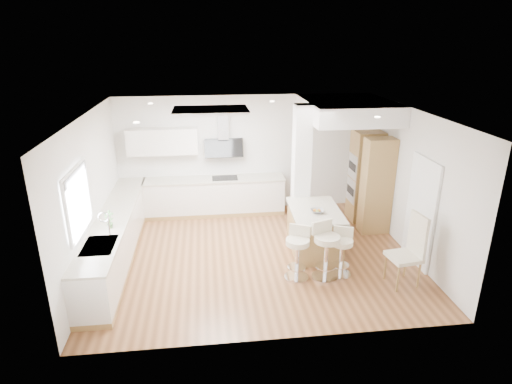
{
  "coord_description": "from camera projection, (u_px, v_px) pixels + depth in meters",
  "views": [
    {
      "loc": [
        -0.91,
        -7.44,
        4.11
      ],
      "look_at": [
        0.03,
        0.4,
        1.18
      ],
      "focal_mm": 30.0,
      "sensor_mm": 36.0,
      "label": 1
    }
  ],
  "objects": [
    {
      "name": "counter_left",
      "position": [
        116.0,
        236.0,
        8.21
      ],
      "size": [
        0.63,
        4.5,
        1.35
      ],
      "color": "#A68147",
      "rests_on": "ground"
    },
    {
      "name": "window_left",
      "position": [
        77.0,
        198.0,
        6.7
      ],
      "size": [
        0.06,
        1.28,
        1.07
      ],
      "color": "white",
      "rests_on": "ground"
    },
    {
      "name": "bar_stool_a",
      "position": [
        298.0,
        250.0,
        7.5
      ],
      "size": [
        0.58,
        0.58,
        0.97
      ],
      "rotation": [
        0.0,
        0.0,
        -0.42
      ],
      "color": "white",
      "rests_on": "ground"
    },
    {
      "name": "dining_chair",
      "position": [
        411.0,
        248.0,
        7.29
      ],
      "size": [
        0.57,
        0.57,
        1.29
      ],
      "rotation": [
        0.0,
        0.0,
        0.14
      ],
      "color": "beige",
      "rests_on": "ground"
    },
    {
      "name": "pillar",
      "position": [
        301.0,
        171.0,
        8.98
      ],
      "size": [
        0.35,
        0.35,
        2.8
      ],
      "color": "white",
      "rests_on": "ground"
    },
    {
      "name": "doorway_right",
      "position": [
        421.0,
        213.0,
        7.89
      ],
      "size": [
        0.05,
        1.0,
        2.1
      ],
      "color": "#4D453C",
      "rests_on": "ground"
    },
    {
      "name": "wall_back",
      "position": [
        244.0,
        154.0,
        10.3
      ],
      "size": [
        6.0,
        0.04,
        2.8
      ],
      "primitive_type": "cube",
      "color": "silver",
      "rests_on": "ground"
    },
    {
      "name": "wall_right",
      "position": [
        410.0,
        182.0,
        8.31
      ],
      "size": [
        0.04,
        5.0,
        2.8
      ],
      "primitive_type": "cube",
      "color": "silver",
      "rests_on": "ground"
    },
    {
      "name": "oven_column",
      "position": [
        369.0,
        180.0,
        9.54
      ],
      "size": [
        0.63,
        1.21,
        2.1
      ],
      "color": "#A68147",
      "rests_on": "ground"
    },
    {
      "name": "counter_back",
      "position": [
        208.0,
        187.0,
        10.19
      ],
      "size": [
        3.62,
        0.63,
        2.5
      ],
      "color": "#A68147",
      "rests_on": "ground"
    },
    {
      "name": "peninsula",
      "position": [
        314.0,
        230.0,
        8.51
      ],
      "size": [
        1.02,
        1.49,
        0.95
      ],
      "rotation": [
        0.0,
        0.0,
        -0.04
      ],
      "color": "#A68147",
      "rests_on": "ground"
    },
    {
      "name": "bar_stool_c",
      "position": [
        342.0,
        250.0,
        7.61
      ],
      "size": [
        0.53,
        0.53,
        0.9
      ],
      "rotation": [
        0.0,
        0.0,
        -0.39
      ],
      "color": "white",
      "rests_on": "ground"
    },
    {
      "name": "skylight",
      "position": [
        211.0,
        110.0,
        7.97
      ],
      "size": [
        4.1,
        2.1,
        0.06
      ],
      "color": "white",
      "rests_on": "ground"
    },
    {
      "name": "bar_stool_b",
      "position": [
        326.0,
        248.0,
        7.5
      ],
      "size": [
        0.6,
        0.6,
        1.05
      ],
      "rotation": [
        0.0,
        0.0,
        0.35
      ],
      "color": "white",
      "rests_on": "ground"
    },
    {
      "name": "ceiling",
      "position": [
        257.0,
        255.0,
        8.46
      ],
      "size": [
        6.0,
        5.0,
        0.02
      ],
      "primitive_type": "cube",
      "color": "white",
      "rests_on": "ground"
    },
    {
      "name": "soffit",
      "position": [
        347.0,
        110.0,
        9.1
      ],
      "size": [
        1.78,
        2.2,
        0.4
      ],
      "color": "white",
      "rests_on": "ground"
    },
    {
      "name": "ground",
      "position": [
        257.0,
        255.0,
        8.46
      ],
      "size": [
        6.0,
        6.0,
        0.0
      ],
      "primitive_type": "plane",
      "color": "brown",
      "rests_on": "ground"
    },
    {
      "name": "wall_left",
      "position": [
        91.0,
        195.0,
        7.64
      ],
      "size": [
        0.04,
        5.0,
        2.8
      ],
      "primitive_type": "cube",
      "color": "silver",
      "rests_on": "ground"
    }
  ]
}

